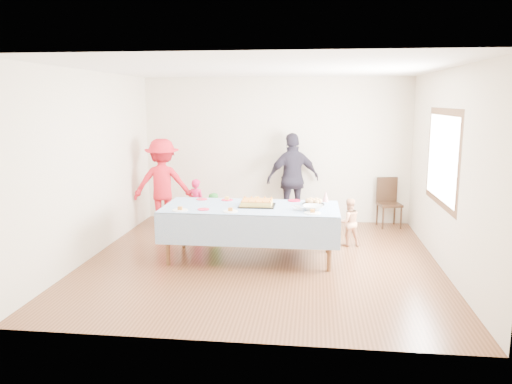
# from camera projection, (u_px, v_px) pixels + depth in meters

# --- Properties ---
(ground) EXTENTS (5.00, 5.00, 0.00)m
(ground) POSITION_uv_depth(u_px,v_px,m) (262.00, 260.00, 7.21)
(ground) COLOR #4D2A16
(ground) RESTS_ON ground
(room_walls) EXTENTS (5.04, 5.04, 2.72)m
(room_walls) POSITION_uv_depth(u_px,v_px,m) (266.00, 138.00, 6.88)
(room_walls) COLOR beige
(room_walls) RESTS_ON ground
(party_table) EXTENTS (2.50, 1.10, 0.78)m
(party_table) POSITION_uv_depth(u_px,v_px,m) (251.00, 210.00, 7.16)
(party_table) COLOR brown
(party_table) RESTS_ON ground
(birthday_cake) EXTENTS (0.51, 0.39, 0.09)m
(birthday_cake) POSITION_uv_depth(u_px,v_px,m) (257.00, 203.00, 7.16)
(birthday_cake) COLOR black
(birthday_cake) RESTS_ON party_table
(rolls_tray) EXTENTS (0.32, 0.32, 0.10)m
(rolls_tray) POSITION_uv_depth(u_px,v_px,m) (314.00, 202.00, 7.25)
(rolls_tray) COLOR black
(rolls_tray) RESTS_ON party_table
(punch_bowl) EXTENTS (0.29, 0.29, 0.07)m
(punch_bowl) POSITION_uv_depth(u_px,v_px,m) (313.00, 208.00, 6.88)
(punch_bowl) COLOR silver
(punch_bowl) RESTS_ON party_table
(party_hat) EXTENTS (0.10, 0.10, 0.16)m
(party_hat) POSITION_uv_depth(u_px,v_px,m) (326.00, 196.00, 7.46)
(party_hat) COLOR white
(party_hat) RESTS_ON party_table
(fork_pile) EXTENTS (0.24, 0.18, 0.07)m
(fork_pile) POSITION_uv_depth(u_px,v_px,m) (297.00, 208.00, 6.90)
(fork_pile) COLOR white
(fork_pile) RESTS_ON party_table
(plate_red_far_a) EXTENTS (0.17, 0.17, 0.01)m
(plate_red_far_a) POSITION_uv_depth(u_px,v_px,m) (202.00, 199.00, 7.63)
(plate_red_far_a) COLOR red
(plate_red_far_a) RESTS_ON party_table
(plate_red_far_b) EXTENTS (0.18, 0.18, 0.01)m
(plate_red_far_b) POSITION_uv_depth(u_px,v_px,m) (227.00, 200.00, 7.58)
(plate_red_far_b) COLOR red
(plate_red_far_b) RESTS_ON party_table
(plate_red_far_c) EXTENTS (0.19, 0.19, 0.01)m
(plate_red_far_c) POSITION_uv_depth(u_px,v_px,m) (257.00, 200.00, 7.57)
(plate_red_far_c) COLOR red
(plate_red_far_c) RESTS_ON party_table
(plate_red_far_d) EXTENTS (0.19, 0.19, 0.01)m
(plate_red_far_d) POSITION_uv_depth(u_px,v_px,m) (294.00, 201.00, 7.52)
(plate_red_far_d) COLOR red
(plate_red_far_d) RESTS_ON party_table
(plate_red_near) EXTENTS (0.16, 0.16, 0.01)m
(plate_red_near) POSITION_uv_depth(u_px,v_px,m) (203.00, 209.00, 6.93)
(plate_red_near) COLOR red
(plate_red_near) RESTS_ON party_table
(plate_white_left) EXTENTS (0.22, 0.22, 0.01)m
(plate_white_left) POSITION_uv_depth(u_px,v_px,m) (180.00, 210.00, 6.87)
(plate_white_left) COLOR white
(plate_white_left) RESTS_ON party_table
(plate_white_mid) EXTENTS (0.20, 0.20, 0.01)m
(plate_white_mid) POSITION_uv_depth(u_px,v_px,m) (230.00, 211.00, 6.80)
(plate_white_mid) COLOR white
(plate_white_mid) RESTS_ON party_table
(plate_white_right) EXTENTS (0.23, 0.23, 0.01)m
(plate_white_right) POSITION_uv_depth(u_px,v_px,m) (313.00, 213.00, 6.71)
(plate_white_right) COLOR white
(plate_white_right) RESTS_ON party_table
(dining_chair) EXTENTS (0.45, 0.45, 0.89)m
(dining_chair) POSITION_uv_depth(u_px,v_px,m) (388.00, 199.00, 9.10)
(dining_chair) COLOR black
(dining_chair) RESTS_ON ground
(toddler_left) EXTENTS (0.38, 0.32, 0.90)m
(toddler_left) POSITION_uv_depth(u_px,v_px,m) (197.00, 203.00, 8.97)
(toddler_left) COLOR #D41A51
(toddler_left) RESTS_ON ground
(toddler_mid) EXTENTS (0.40, 0.30, 0.75)m
(toddler_mid) POSITION_uv_depth(u_px,v_px,m) (214.00, 215.00, 8.43)
(toddler_mid) COLOR #236B25
(toddler_mid) RESTS_ON ground
(toddler_right) EXTENTS (0.44, 0.38, 0.76)m
(toddler_right) POSITION_uv_depth(u_px,v_px,m) (349.00, 222.00, 7.87)
(toddler_right) COLOR tan
(toddler_right) RESTS_ON ground
(adult_left) EXTENTS (1.13, 0.77, 1.61)m
(adult_left) POSITION_uv_depth(u_px,v_px,m) (163.00, 184.00, 8.90)
(adult_left) COLOR red
(adult_left) RESTS_ON ground
(adult_right) EXTENTS (1.08, 0.75, 1.70)m
(adult_right) POSITION_uv_depth(u_px,v_px,m) (293.00, 179.00, 9.16)
(adult_right) COLOR #2A2534
(adult_right) RESTS_ON ground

